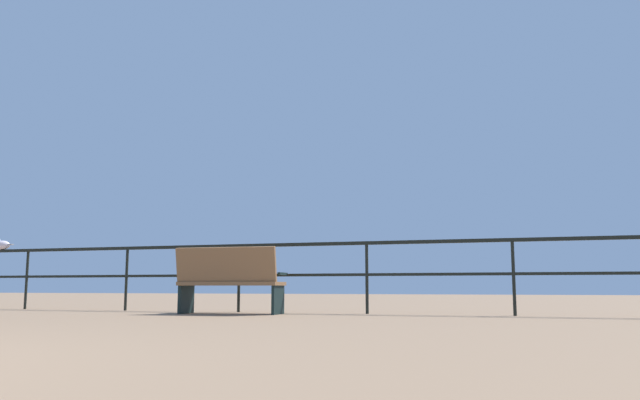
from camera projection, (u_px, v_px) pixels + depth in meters
name	position (u px, v px, depth m)	size (l,w,h in m)	color
pier_railing	(239.00, 262.00, 9.67)	(23.96, 0.05, 1.02)	black
bench_near_left	(229.00, 279.00, 8.92)	(1.50, 0.73, 0.92)	brown
seagull_on_rail	(1.00, 244.00, 11.14)	(0.44, 0.20, 0.21)	silver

